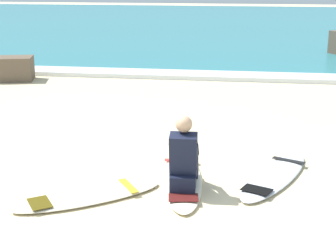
{
  "coord_description": "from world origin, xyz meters",
  "views": [
    {
      "loc": [
        1.44,
        -5.75,
        2.72
      ],
      "look_at": [
        0.36,
        1.82,
        0.55
      ],
      "focal_mm": 54.79,
      "sensor_mm": 36.0,
      "label": 1
    }
  ],
  "objects_px": {
    "surfer_seated": "(184,159)",
    "shoreline_rock": "(12,69)",
    "surfboard_main": "(182,178)",
    "surfboard_spare_near": "(89,196)",
    "surfboard_spare_far": "(275,176)"
  },
  "relations": [
    {
      "from": "surfer_seated",
      "to": "shoreline_rock",
      "type": "distance_m",
      "value": 8.12
    },
    {
      "from": "surfboard_main",
      "to": "surfboard_spare_near",
      "type": "height_order",
      "value": "same"
    },
    {
      "from": "surfboard_main",
      "to": "surfboard_spare_far",
      "type": "xyz_separation_m",
      "value": [
        1.24,
        0.28,
        0.0
      ]
    },
    {
      "from": "surfboard_spare_near",
      "to": "surfboard_spare_far",
      "type": "height_order",
      "value": "same"
    },
    {
      "from": "shoreline_rock",
      "to": "surfboard_main",
      "type": "bearing_deg",
      "value": -49.33
    },
    {
      "from": "surfboard_main",
      "to": "shoreline_rock",
      "type": "xyz_separation_m",
      "value": [
        -5.1,
        5.94,
        0.27
      ]
    },
    {
      "from": "surfer_seated",
      "to": "surfboard_spare_near",
      "type": "xyz_separation_m",
      "value": [
        -1.14,
        -0.4,
        -0.4
      ]
    },
    {
      "from": "surfboard_main",
      "to": "shoreline_rock",
      "type": "distance_m",
      "value": 7.83
    },
    {
      "from": "surfer_seated",
      "to": "surfboard_spare_near",
      "type": "distance_m",
      "value": 1.27
    },
    {
      "from": "surfboard_main",
      "to": "surfboard_spare_near",
      "type": "distance_m",
      "value": 1.3
    },
    {
      "from": "surfboard_spare_near",
      "to": "surfboard_spare_far",
      "type": "distance_m",
      "value": 2.53
    },
    {
      "from": "surfboard_spare_far",
      "to": "shoreline_rock",
      "type": "relative_size",
      "value": 1.96
    },
    {
      "from": "surfboard_main",
      "to": "surfer_seated",
      "type": "distance_m",
      "value": 0.52
    },
    {
      "from": "surfboard_spare_far",
      "to": "shoreline_rock",
      "type": "xyz_separation_m",
      "value": [
        -6.35,
        5.66,
        0.27
      ]
    },
    {
      "from": "shoreline_rock",
      "to": "surfer_seated",
      "type": "bearing_deg",
      "value": -50.52
    }
  ]
}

